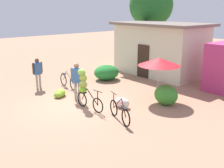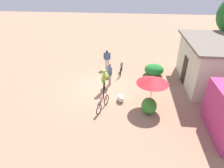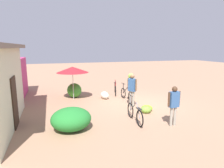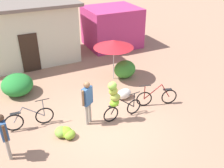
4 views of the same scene
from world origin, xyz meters
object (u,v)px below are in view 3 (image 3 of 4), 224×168
(bicycle_leftmost, at_px, (135,113))
(person_vendor, at_px, (132,87))
(shop_pink, at_px, (0,78))
(bicycle_center_loaded, at_px, (115,89))
(banana_pile_on_ground, at_px, (146,109))
(produce_sack, at_px, (105,95))
(person_bystander, at_px, (174,102))
(bicycle_near_pile, at_px, (129,86))
(market_umbrella, at_px, (73,70))

(bicycle_leftmost, distance_m, person_vendor, 2.23)
(shop_pink, relative_size, bicycle_leftmost, 1.83)
(bicycle_center_loaded, xyz_separation_m, banana_pile_on_ground, (-3.99, -0.25, -0.21))
(produce_sack, relative_size, person_vendor, 0.40)
(bicycle_center_loaded, distance_m, person_bystander, 5.89)
(produce_sack, distance_m, person_vendor, 2.38)
(bicycle_near_pile, bearing_deg, produce_sack, 50.47)
(bicycle_near_pile, bearing_deg, person_vendor, 164.66)
(person_bystander, bearing_deg, person_vendor, 10.72)
(bicycle_leftmost, relative_size, person_bystander, 1.08)
(market_umbrella, xyz_separation_m, person_bystander, (-5.28, -3.32, -0.82))
(shop_pink, bearing_deg, person_vendor, -122.05)
(market_umbrella, relative_size, person_vendor, 1.14)
(bicycle_center_loaded, bearing_deg, bicycle_leftmost, 170.77)
(bicycle_leftmost, height_order, bicycle_center_loaded, bicycle_leftmost)
(bicycle_leftmost, xyz_separation_m, bicycle_center_loaded, (4.96, -0.81, -0.01))
(banana_pile_on_ground, distance_m, person_vendor, 1.42)
(banana_pile_on_ground, bearing_deg, bicycle_leftmost, 132.39)
(market_umbrella, bearing_deg, person_bystander, -147.81)
(market_umbrella, xyz_separation_m, bicycle_center_loaded, (0.56, -2.86, -1.46))
(person_vendor, bearing_deg, bicycle_leftmost, 159.92)
(market_umbrella, xyz_separation_m, bicycle_near_pile, (-1.40, -3.06, -0.88))
(shop_pink, bearing_deg, bicycle_center_loaded, -101.46)
(bicycle_near_pile, height_order, person_vendor, person_vendor)
(bicycle_near_pile, height_order, person_bystander, bicycle_near_pile)
(bicycle_leftmost, bearing_deg, bicycle_center_loaded, -9.23)
(bicycle_leftmost, bearing_deg, banana_pile_on_ground, -47.61)
(bicycle_center_loaded, bearing_deg, bicycle_near_pile, -174.27)
(bicycle_near_pile, distance_m, produce_sack, 1.73)
(market_umbrella, distance_m, produce_sack, 2.47)
(person_vendor, bearing_deg, person_bystander, -169.28)
(banana_pile_on_ground, xyz_separation_m, person_bystander, (-1.85, -0.21, 0.84))
(market_umbrella, height_order, bicycle_near_pile, market_umbrella)
(bicycle_leftmost, height_order, person_bystander, person_bystander)
(bicycle_leftmost, bearing_deg, market_umbrella, 25.04)
(bicycle_leftmost, distance_m, person_bystander, 1.66)
(bicycle_near_pile, relative_size, banana_pile_on_ground, 2.01)
(banana_pile_on_ground, bearing_deg, shop_pink, 53.67)
(bicycle_near_pile, xyz_separation_m, banana_pile_on_ground, (-2.03, -0.06, -0.79))
(banana_pile_on_ground, bearing_deg, produce_sack, 22.78)
(shop_pink, height_order, person_vendor, shop_pink)
(banana_pile_on_ground, xyz_separation_m, person_vendor, (1.02, 0.33, 0.93))
(person_vendor, bearing_deg, shop_pink, 57.95)
(bicycle_leftmost, distance_m, bicycle_center_loaded, 5.02)
(bicycle_leftmost, height_order, banana_pile_on_ground, bicycle_leftmost)
(bicycle_near_pile, bearing_deg, bicycle_center_loaded, 5.73)
(person_bystander, bearing_deg, market_umbrella, 32.19)
(banana_pile_on_ground, bearing_deg, market_umbrella, 42.24)
(produce_sack, bearing_deg, bicycle_leftmost, -176.96)
(bicycle_leftmost, xyz_separation_m, person_bystander, (-0.88, -1.27, 0.62))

